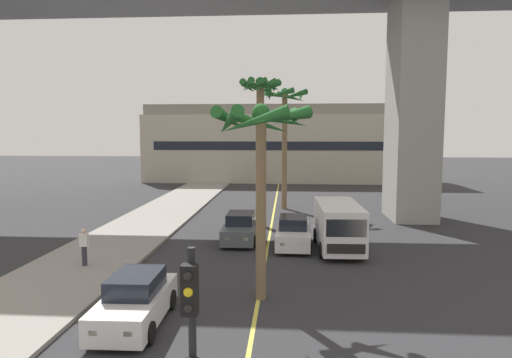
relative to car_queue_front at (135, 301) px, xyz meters
name	(u,v)px	position (x,y,z in m)	size (l,w,h in m)	color
sidewalk_left	(53,284)	(-4.35, 3.13, -0.65)	(4.80, 80.00, 0.15)	gray
lane_stripe_center	(269,240)	(3.65, 11.13, -0.72)	(0.14, 56.00, 0.01)	#DBCC4C
pier_building_backdrop	(280,144)	(3.65, 42.43, 3.80)	(32.32, 8.04, 9.16)	#BCB29E
car_queue_front	(135,301)	(0.00, 0.00, 0.00)	(1.89, 4.13, 1.56)	white
car_queue_second	(240,228)	(2.13, 10.76, 0.00)	(1.86, 4.11, 1.56)	#4C5156
car_queue_third	(293,233)	(4.96, 9.85, 0.00)	(1.91, 4.14, 1.56)	white
delivery_van	(338,225)	(7.22, 9.35, 0.57)	(2.26, 5.30, 2.36)	white
traffic_light_median_near	(192,345)	(3.24, -6.76, 1.99)	(0.24, 0.37, 4.20)	black
palm_tree_near_median	(285,114)	(4.43, 21.64, 6.56)	(3.42, 3.60, 9.26)	brown
palm_tree_mid_median	(261,139)	(3.75, 2.37, 4.96)	(3.48, 3.58, 6.89)	brown
palm_tree_far_median	(260,114)	(2.95, 15.02, 6.30)	(2.65, 2.67, 9.29)	brown
pedestrian_near_crosswalk	(84,246)	(-4.11, 5.38, 0.28)	(0.34, 0.22, 1.62)	#2D2D38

